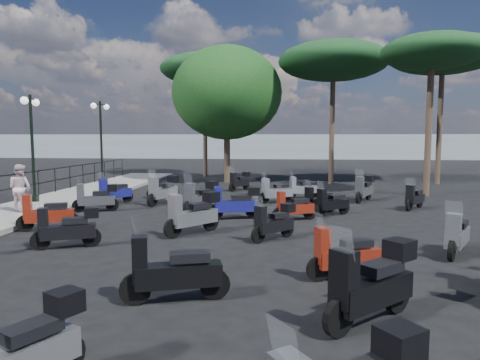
# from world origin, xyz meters

# --- Properties ---
(ground) EXTENTS (120.00, 120.00, 0.00)m
(ground) POSITION_xyz_m (0.00, 0.00, 0.00)
(ground) COLOR black
(ground) RESTS_ON ground
(sidewalk) EXTENTS (3.00, 30.00, 0.15)m
(sidewalk) POSITION_xyz_m (-6.50, 3.00, 0.07)
(sidewalk) COLOR slate
(sidewalk) RESTS_ON ground
(lamp_post_1) EXTENTS (0.40, 1.21, 4.13)m
(lamp_post_1) POSITION_xyz_m (-7.10, 4.80, 2.51)
(lamp_post_1) COLOR black
(lamp_post_1) RESTS_ON sidewalk
(lamp_post_2) EXTENTS (0.61, 1.27, 4.46)m
(lamp_post_2) POSITION_xyz_m (-7.36, 11.72, 2.69)
(lamp_post_2) COLOR black
(lamp_post_2) RESTS_ON sidewalk
(pedestrian_far) EXTENTS (0.87, 0.72, 1.61)m
(pedestrian_far) POSITION_xyz_m (-6.25, 2.57, 0.95)
(pedestrian_far) COLOR beige
(pedestrian_far) RESTS_ON sidewalk
(scooter_2) EXTENTS (1.58, 0.87, 1.34)m
(scooter_2) POSITION_xyz_m (-4.14, 0.51, 0.47)
(scooter_2) COLOR black
(scooter_2) RESTS_ON ground
(scooter_3) EXTENTS (1.57, 0.73, 1.28)m
(scooter_3) POSITION_xyz_m (-4.08, 3.65, 0.48)
(scooter_3) COLOR black
(scooter_3) RESTS_ON ground
(scooter_4) EXTENTS (1.04, 1.42, 1.32)m
(scooter_4) POSITION_xyz_m (-4.12, 5.40, 0.46)
(scooter_4) COLOR black
(scooter_4) RESTS_ON ground
(scooter_5) EXTENTS (1.25, 0.95, 1.18)m
(scooter_5) POSITION_xyz_m (-2.72, 7.34, 0.41)
(scooter_5) COLOR black
(scooter_5) RESTS_ON ground
(scooter_7) EXTENTS (0.95, 1.48, 1.29)m
(scooter_7) POSITION_xyz_m (-0.09, -7.07, 0.49)
(scooter_7) COLOR black
(scooter_7) RESTS_ON ground
(scooter_8) EXTENTS (1.51, 0.85, 1.28)m
(scooter_8) POSITION_xyz_m (-2.56, -1.31, 0.48)
(scooter_8) COLOR black
(scooter_8) RESTS_ON ground
(scooter_9) EXTENTS (1.32, 1.52, 1.47)m
(scooter_9) POSITION_xyz_m (0.14, 0.46, 0.55)
(scooter_9) COLOR black
(scooter_9) RESTS_ON ground
(scooter_10) EXTENTS (1.06, 1.61, 1.41)m
(scooter_10) POSITION_xyz_m (-0.29, 3.76, 0.53)
(scooter_10) COLOR black
(scooter_10) RESTS_ON ground
(scooter_11) EXTENTS (0.94, 1.73, 1.45)m
(scooter_11) POSITION_xyz_m (-2.14, 5.52, 0.55)
(scooter_11) COLOR black
(scooter_11) RESTS_ON ground
(scooter_13) EXTENTS (1.53, 0.77, 1.28)m
(scooter_13) POSITION_xyz_m (3.75, -2.91, 0.44)
(scooter_13) COLOR black
(scooter_13) RESTS_ON ground
(scooter_14) EXTENTS (1.74, 0.77, 1.42)m
(scooter_14) POSITION_xyz_m (0.83, -4.37, 0.49)
(scooter_14) COLOR black
(scooter_14) RESTS_ON ground
(scooter_15) EXTENTS (1.70, 0.70, 1.37)m
(scooter_15) POSITION_xyz_m (1.04, 2.73, 0.52)
(scooter_15) COLOR black
(scooter_15) RESTS_ON ground
(scooter_16) EXTENTS (1.46, 0.94, 1.30)m
(scooter_16) POSITION_xyz_m (2.30, 6.30, 0.45)
(scooter_16) COLOR black
(scooter_16) RESTS_ON ground
(scooter_17) EXTENTS (0.98, 1.30, 1.19)m
(scooter_17) POSITION_xyz_m (0.42, 10.18, 0.45)
(scooter_17) COLOR black
(scooter_17) RESTS_ON ground
(scooter_19) EXTENTS (1.50, 1.40, 1.49)m
(scooter_19) POSITION_xyz_m (3.85, -4.86, 0.56)
(scooter_19) COLOR black
(scooter_19) RESTS_ON ground
(scooter_20) EXTENTS (1.14, 1.19, 1.19)m
(scooter_20) POSITION_xyz_m (2.36, 0.04, 0.45)
(scooter_20) COLOR black
(scooter_20) RESTS_ON ground
(scooter_21) EXTENTS (1.44, 0.77, 1.21)m
(scooter_21) POSITION_xyz_m (2.93, 2.71, 0.42)
(scooter_21) COLOR black
(scooter_21) RESTS_ON ground
(scooter_22) EXTENTS (1.29, 0.94, 1.20)m
(scooter_22) POSITION_xyz_m (4.23, 3.72, 0.41)
(scooter_22) COLOR black
(scooter_22) RESTS_ON ground
(scooter_23) EXTENTS (1.46, 0.74, 1.22)m
(scooter_23) POSITION_xyz_m (3.42, 7.74, 0.42)
(scooter_23) COLOR black
(scooter_23) RESTS_ON ground
(scooter_27) EXTENTS (0.95, 1.47, 1.31)m
(scooter_27) POSITION_xyz_m (6.49, -1.05, 0.45)
(scooter_27) COLOR black
(scooter_27) RESTS_ON ground
(scooter_28) EXTENTS (0.98, 1.28, 1.21)m
(scooter_28) POSITION_xyz_m (7.40, 5.22, 0.42)
(scooter_28) COLOR black
(scooter_28) RESTS_ON ground
(scooter_29) EXTENTS (1.01, 1.56, 1.36)m
(scooter_29) POSITION_xyz_m (5.94, 7.10, 0.51)
(scooter_29) COLOR black
(scooter_29) RESTS_ON ground
(scooter_30) EXTENTS (1.29, 0.94, 1.20)m
(scooter_30) POSITION_xyz_m (3.84, 4.18, 0.41)
(scooter_30) COLOR black
(scooter_30) RESTS_ON ground
(broadleaf_tree) EXTENTS (6.34, 6.34, 7.89)m
(broadleaf_tree) POSITION_xyz_m (-0.69, 13.90, 5.19)
(broadleaf_tree) COLOR #38281E
(broadleaf_tree) RESTS_ON ground
(pine_0) EXTENTS (6.11, 6.11, 7.92)m
(pine_0) POSITION_xyz_m (5.30, 13.70, 6.83)
(pine_0) COLOR #38281E
(pine_0) RESTS_ON ground
(pine_1) EXTENTS (5.98, 5.98, 8.22)m
(pine_1) POSITION_xyz_m (11.31, 14.23, 7.15)
(pine_1) COLOR #38281E
(pine_1) RESTS_ON ground
(pine_2) EXTENTS (5.89, 5.89, 8.17)m
(pine_2) POSITION_xyz_m (-2.64, 17.56, 7.12)
(pine_2) COLOR #38281E
(pine_2) RESTS_ON ground
(pine_3) EXTENTS (4.44, 4.44, 7.18)m
(pine_3) POSITION_xyz_m (9.06, 9.09, 6.35)
(pine_3) COLOR #38281E
(pine_3) RESTS_ON ground
(distant_hills) EXTENTS (70.00, 8.00, 3.00)m
(distant_hills) POSITION_xyz_m (0.00, 45.00, 1.50)
(distant_hills) COLOR gray
(distant_hills) RESTS_ON ground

